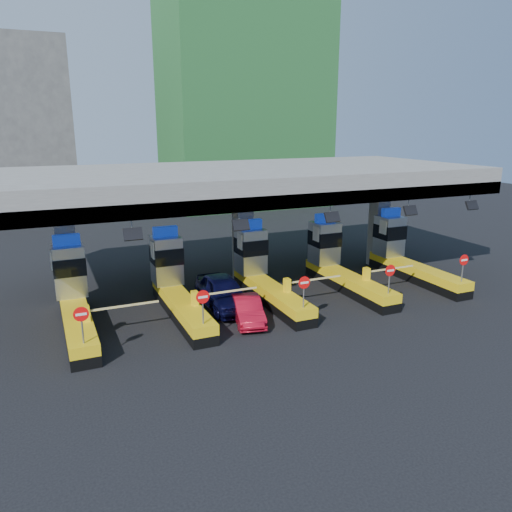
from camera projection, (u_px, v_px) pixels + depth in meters
name	position (u px, v px, depth m)	size (l,w,h in m)	color
ground	(263.00, 297.00, 28.13)	(120.00, 120.00, 0.00)	black
toll_canopy	(243.00, 183.00, 29.10)	(28.00, 12.09, 7.00)	slate
toll_lane_far_left	(73.00, 296.00, 24.13)	(4.43, 8.00, 4.16)	black
toll_lane_left	(174.00, 283.00, 26.08)	(4.43, 8.00, 4.16)	black
toll_lane_center	(261.00, 272.00, 28.02)	(4.43, 8.00, 4.16)	black
toll_lane_right	(337.00, 263.00, 29.97)	(4.43, 8.00, 4.16)	black
toll_lane_far_right	(404.00, 254.00, 31.91)	(4.43, 8.00, 4.16)	black
bg_building_scaffold	(243.00, 83.00, 57.51)	(18.00, 12.00, 28.00)	#1E5926
bg_building_concrete	(0.00, 128.00, 52.23)	(14.00, 10.00, 18.00)	#4C4C49
van	(223.00, 292.00, 26.41)	(2.02, 5.02, 1.71)	black
red_car	(248.00, 310.00, 24.57)	(1.29, 3.71, 1.22)	#AC0D20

